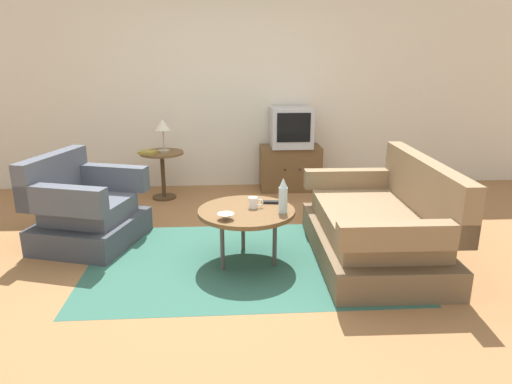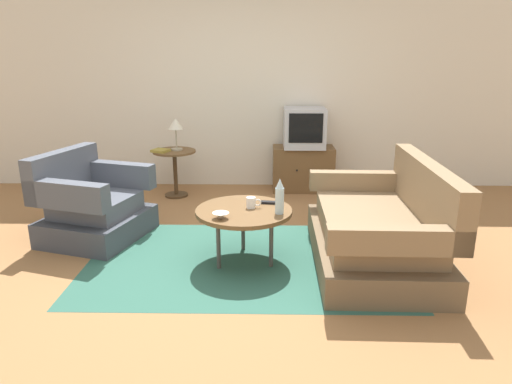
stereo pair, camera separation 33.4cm
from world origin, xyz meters
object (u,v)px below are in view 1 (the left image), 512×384
Objects in this scene: bowl at (226,217)px; book at (148,152)px; armchair at (85,212)px; coffee_table at (246,213)px; side_table at (162,165)px; tv_remote_dark at (270,202)px; couch at (379,227)px; tv_stand at (290,168)px; mug at (254,203)px; table_lamp at (163,127)px; television at (291,127)px; vase at (283,196)px.

bowl is 0.56× the size of book.
armchair is at bearing -84.88° from book.
side_table is (-0.94, 1.89, -0.02)m from coffee_table.
armchair reaches higher than tv_remote_dark.
book is at bearing 52.44° from couch.
tv_stand reaches higher than mug.
book is at bearing 121.02° from coffee_table.
couch is 12.60× the size of bowl.
table_lamp is 2.12m from tv_remote_dark.
armchair is 2.77m from television.
tv_remote_dark is at bearing -57.40° from table_lamp.
tv_stand reaches higher than tv_remote_dark.
book reaches higher than bowl.
bowl reaches higher than coffee_table.
vase is at bearing -99.40° from tv_stand.
mug is (0.06, 0.04, 0.08)m from coffee_table.
coffee_table is 0.11m from mug.
television reaches higher than armchair.
side_table is 1.64m from tv_stand.
side_table reaches higher than tv_stand.
coffee_table is at bearing -63.64° from side_table.
coffee_table is 2.16m from table_lamp.
armchair is 1.37m from book.
table_lamp is at bearing 117.43° from mug.
tv_stand reaches higher than bowl.
bowl is (-0.47, -0.13, -0.12)m from vase.
television is at bearing -90.00° from tv_stand.
book is at bearing -151.15° from side_table.
mug is at bearing 149.19° from vase.
armchair reaches higher than bowl.
coffee_table is 0.27m from tv_remote_dark.
side_table is 2.44× the size of book.
book is (-0.91, 2.04, 0.10)m from bowl.
bowl is (-0.85, -2.40, -0.33)m from television.
vase is 2.34× the size of mug.
tv_remote_dark is at bearing -28.86° from book.
television is 2.56m from bowl.
table_lamp is 2.93× the size of bowl.
tv_stand is 1.51× the size of television.
table_lamp reaches higher than side_table.
coffee_table is at bearing -147.35° from mug.
television is 1.81m from book.
table_lamp reaches higher than armchair.
mug is 0.83× the size of tv_remote_dark.
book is (-1.76, -0.36, -0.23)m from television.
armchair is 2.73m from tv_stand.
couch is 4.30× the size of table_lamp.
tv_remote_dark is at bearing 37.43° from mug.
mug reaches higher than tv_remote_dark.
armchair is 8.32× the size of bowl.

